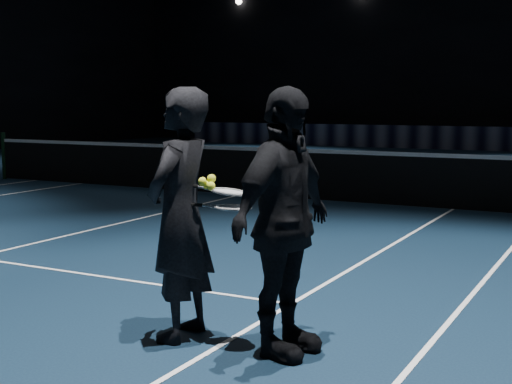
% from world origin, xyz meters
% --- Properties ---
extents(floor, '(36.00, 36.00, 0.00)m').
position_xyz_m(floor, '(0.00, 0.00, 0.00)').
color(floor, black).
rests_on(floor, ground).
extents(wall_back, '(30.00, 0.00, 30.00)m').
position_xyz_m(wall_back, '(0.00, 18.00, 5.00)').
color(wall_back, black).
rests_on(wall_back, ground).
extents(court_lines, '(10.98, 23.78, 0.01)m').
position_xyz_m(court_lines, '(0.00, 0.00, 0.00)').
color(court_lines, white).
rests_on(court_lines, floor).
extents(net_post_left, '(0.10, 0.10, 1.10)m').
position_xyz_m(net_post_left, '(-6.40, 0.00, 0.55)').
color(net_post_left, black).
rests_on(net_post_left, floor).
extents(net_mesh, '(12.80, 0.02, 0.86)m').
position_xyz_m(net_mesh, '(0.00, 0.00, 0.45)').
color(net_mesh, black).
rests_on(net_mesh, floor).
extents(net_tape, '(12.80, 0.03, 0.07)m').
position_xyz_m(net_tape, '(0.00, 0.00, 0.92)').
color(net_tape, white).
rests_on(net_tape, net_mesh).
extents(sponsor_backdrop, '(22.00, 0.15, 0.90)m').
position_xyz_m(sponsor_backdrop, '(0.00, 15.50, 0.45)').
color(sponsor_backdrop, black).
rests_on(sponsor_backdrop, floor).
extents(player_a, '(0.52, 0.74, 1.92)m').
position_xyz_m(player_a, '(3.74, -7.61, 0.96)').
color(player_a, black).
rests_on(player_a, floor).
extents(player_b, '(0.60, 1.18, 1.92)m').
position_xyz_m(player_b, '(4.59, -7.57, 0.96)').
color(player_b, black).
rests_on(player_b, floor).
extents(racket_lower, '(0.69, 0.25, 0.03)m').
position_xyz_m(racket_lower, '(4.19, -7.59, 1.05)').
color(racket_lower, black).
rests_on(racket_lower, player_a).
extents(racket_upper, '(0.70, 0.30, 0.10)m').
position_xyz_m(racket_upper, '(4.14, -7.55, 1.15)').
color(racket_upper, black).
rests_on(racket_upper, player_b).
extents(tennis_balls, '(0.12, 0.10, 0.12)m').
position_xyz_m(tennis_balls, '(4.00, -7.59, 1.21)').
color(tennis_balls, gold).
rests_on(tennis_balls, racket_upper).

